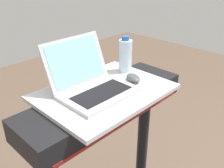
% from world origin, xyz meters
% --- Properties ---
extents(desk_board, '(0.62, 0.46, 0.02)m').
position_xyz_m(desk_board, '(0.00, 0.70, 1.07)').
color(desk_board, silver).
rests_on(desk_board, treadmill_base).
extents(laptop, '(0.34, 0.32, 0.24)m').
position_xyz_m(laptop, '(-0.05, 0.73, 1.12)').
color(laptop, '#B7B7BC').
rests_on(laptop, desk_board).
extents(computer_mouse, '(0.09, 0.12, 0.03)m').
position_xyz_m(computer_mouse, '(0.18, 0.67, 1.09)').
color(computer_mouse, '#4C4C51').
rests_on(computer_mouse, desk_board).
extents(water_bottle, '(0.07, 0.07, 0.20)m').
position_xyz_m(water_bottle, '(0.24, 0.78, 1.17)').
color(water_bottle, silver).
rests_on(water_bottle, desk_board).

